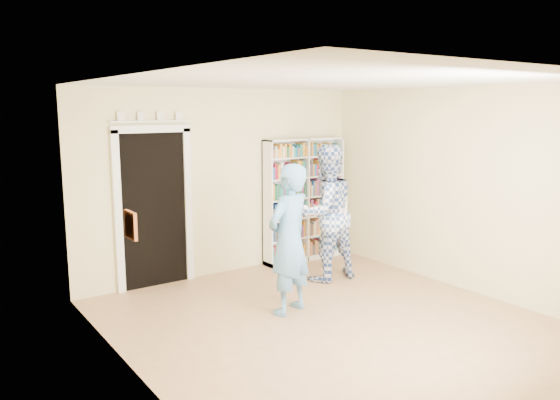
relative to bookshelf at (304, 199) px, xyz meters
name	(u,v)px	position (x,y,z in m)	size (l,w,h in m)	color
floor	(334,325)	(-1.35, -2.34, -0.99)	(5.00, 5.00, 0.00)	#A3714F
ceiling	(339,81)	(-1.35, -2.34, 1.71)	(5.00, 5.00, 0.00)	white
wall_back	(224,182)	(-1.35, 0.16, 0.36)	(4.50, 4.50, 0.00)	beige
wall_left	(137,235)	(-3.60, -2.34, 0.36)	(5.00, 5.00, 0.00)	beige
wall_right	(466,190)	(0.90, -2.34, 0.36)	(5.00, 5.00, 0.00)	beige
bookshelf	(304,199)	(0.00, 0.00, 0.00)	(1.42, 0.27, 1.95)	white
doorway	(154,201)	(-2.45, 0.13, 0.19)	(1.10, 0.08, 2.43)	black
wall_art	(131,225)	(-3.58, -2.14, 0.41)	(0.03, 0.25, 0.25)	brown
man_blue	(289,239)	(-1.54, -1.72, -0.09)	(0.65, 0.43, 1.79)	#5791C2
man_plaid	(325,213)	(-0.37, -0.98, -0.02)	(0.94, 0.73, 1.92)	#304F94
paper_sheet	(343,208)	(-0.25, -1.23, 0.08)	(0.22, 0.01, 0.32)	white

